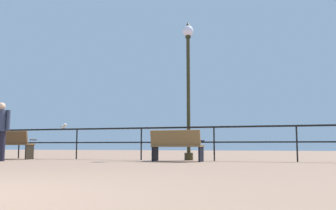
{
  "coord_description": "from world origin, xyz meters",
  "views": [
    {
      "loc": [
        2.97,
        -2.32,
        0.43
      ],
      "look_at": [
        -0.11,
        7.56,
        1.59
      ],
      "focal_mm": 38.83,
      "sensor_mm": 36.0,
      "label": 1
    }
  ],
  "objects_px": {
    "person_by_bench": "(0,127)",
    "bench_far_left": "(9,143)",
    "bench_near_left": "(177,144)",
    "lamppost_center": "(188,77)",
    "seagull_on_rail": "(64,126)"
  },
  "relations": [
    {
      "from": "person_by_bench",
      "to": "bench_far_left",
      "type": "bearing_deg",
      "value": 121.26
    },
    {
      "from": "bench_near_left",
      "to": "lamppost_center",
      "type": "distance_m",
      "value": 2.31
    },
    {
      "from": "bench_near_left",
      "to": "seagull_on_rail",
      "type": "relative_size",
      "value": 4.14
    },
    {
      "from": "lamppost_center",
      "to": "bench_far_left",
      "type": "bearing_deg",
      "value": -169.74
    },
    {
      "from": "bench_near_left",
      "to": "bench_far_left",
      "type": "bearing_deg",
      "value": 179.94
    },
    {
      "from": "bench_far_left",
      "to": "lamppost_center",
      "type": "bearing_deg",
      "value": 10.26
    },
    {
      "from": "person_by_bench",
      "to": "seagull_on_rail",
      "type": "distance_m",
      "value": 2.14
    },
    {
      "from": "bench_far_left",
      "to": "bench_near_left",
      "type": "height_order",
      "value": "bench_far_left"
    },
    {
      "from": "lamppost_center",
      "to": "seagull_on_rail",
      "type": "distance_m",
      "value": 4.43
    },
    {
      "from": "person_by_bench",
      "to": "lamppost_center",
      "type": "bearing_deg",
      "value": 25.06
    },
    {
      "from": "bench_far_left",
      "to": "person_by_bench",
      "type": "relative_size",
      "value": 0.92
    },
    {
      "from": "bench_near_left",
      "to": "seagull_on_rail",
      "type": "xyz_separation_m",
      "value": [
        -4.09,
        0.76,
        0.6
      ]
    },
    {
      "from": "person_by_bench",
      "to": "seagull_on_rail",
      "type": "bearing_deg",
      "value": 70.45
    },
    {
      "from": "bench_far_left",
      "to": "lamppost_center",
      "type": "xyz_separation_m",
      "value": [
        5.65,
        1.02,
        2.02
      ]
    },
    {
      "from": "bench_far_left",
      "to": "bench_near_left",
      "type": "xyz_separation_m",
      "value": [
        5.57,
        -0.01,
        -0.05
      ]
    }
  ]
}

